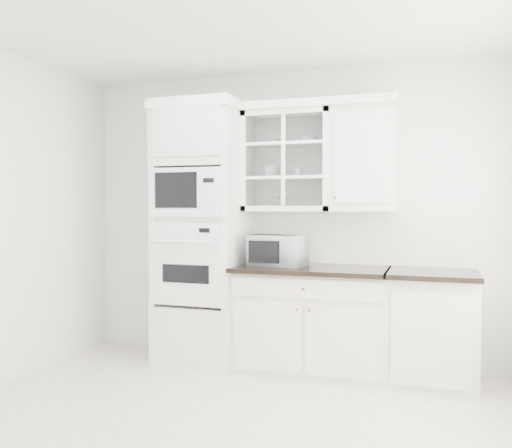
% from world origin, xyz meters
% --- Properties ---
extents(ground, '(4.00, 3.50, 0.01)m').
position_xyz_m(ground, '(0.00, 0.00, 0.01)').
color(ground, beige).
rests_on(ground, ground).
extents(room_shell, '(4.00, 3.50, 2.70)m').
position_xyz_m(room_shell, '(0.00, 0.43, 1.78)').
color(room_shell, white).
rests_on(room_shell, ground).
extents(oven_column, '(0.76, 0.68, 2.40)m').
position_xyz_m(oven_column, '(-0.75, 1.42, 1.20)').
color(oven_column, white).
rests_on(oven_column, ground).
extents(base_cabinet_run, '(1.32, 0.67, 0.92)m').
position_xyz_m(base_cabinet_run, '(0.28, 1.45, 0.46)').
color(base_cabinet_run, white).
rests_on(base_cabinet_run, ground).
extents(extra_base_cabinet, '(0.72, 0.67, 0.92)m').
position_xyz_m(extra_base_cabinet, '(1.28, 1.45, 0.46)').
color(extra_base_cabinet, white).
rests_on(extra_base_cabinet, ground).
extents(upper_cabinet_glass, '(0.80, 0.33, 0.90)m').
position_xyz_m(upper_cabinet_glass, '(0.03, 1.58, 1.85)').
color(upper_cabinet_glass, white).
rests_on(upper_cabinet_glass, room_shell).
extents(upper_cabinet_solid, '(0.55, 0.33, 0.90)m').
position_xyz_m(upper_cabinet_solid, '(0.71, 1.58, 1.85)').
color(upper_cabinet_solid, white).
rests_on(upper_cabinet_solid, room_shell).
extents(crown_molding, '(2.14, 0.38, 0.07)m').
position_xyz_m(crown_molding, '(-0.07, 1.56, 2.33)').
color(crown_molding, white).
rests_on(crown_molding, room_shell).
extents(countertop_microwave, '(0.52, 0.45, 0.27)m').
position_xyz_m(countertop_microwave, '(-0.02, 1.44, 1.06)').
color(countertop_microwave, white).
rests_on(countertop_microwave, base_cabinet_run).
extents(bowl_a, '(0.20, 0.20, 0.05)m').
position_xyz_m(bowl_a, '(-0.14, 1.58, 2.03)').
color(bowl_a, white).
rests_on(bowl_a, upper_cabinet_glass).
extents(bowl_b, '(0.22, 0.22, 0.05)m').
position_xyz_m(bowl_b, '(0.21, 1.58, 2.04)').
color(bowl_b, white).
rests_on(bowl_b, upper_cabinet_glass).
extents(cup_a, '(0.15, 0.15, 0.11)m').
position_xyz_m(cup_a, '(-0.13, 1.58, 1.76)').
color(cup_a, white).
rests_on(cup_a, upper_cabinet_glass).
extents(cup_b, '(0.09, 0.09, 0.08)m').
position_xyz_m(cup_b, '(0.12, 1.57, 1.75)').
color(cup_b, white).
rests_on(cup_b, upper_cabinet_glass).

